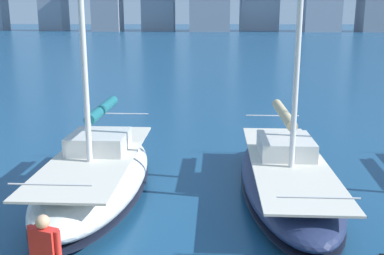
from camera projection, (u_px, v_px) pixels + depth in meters
name	position (u px, v px, depth m)	size (l,w,h in m)	color
sailboat_tan	(287.00, 174.00, 13.78)	(2.85, 8.98, 11.78)	navy
sailboat_teal	(97.00, 173.00, 13.56)	(2.95, 8.08, 12.98)	white
person_red_shirt	(45.00, 254.00, 7.25)	(0.60, 0.34, 1.72)	#4C473D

